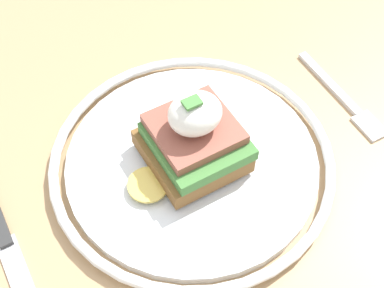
{
  "coord_description": "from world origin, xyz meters",
  "views": [
    {
      "loc": [
        0.17,
        0.25,
        1.19
      ],
      "look_at": [
        0.01,
        -0.01,
        0.79
      ],
      "focal_mm": 50.0,
      "sensor_mm": 36.0,
      "label": 1
    }
  ],
  "objects_px": {
    "sandwich": "(194,138)",
    "fork": "(344,99)",
    "plate": "(192,161)",
    "knife": "(4,237)"
  },
  "relations": [
    {
      "from": "plate",
      "to": "sandwich",
      "type": "relative_size",
      "value": 2.4
    },
    {
      "from": "plate",
      "to": "knife",
      "type": "height_order",
      "value": "plate"
    },
    {
      "from": "plate",
      "to": "fork",
      "type": "bearing_deg",
      "value": 177.39
    },
    {
      "from": "fork",
      "to": "knife",
      "type": "distance_m",
      "value": 0.37
    },
    {
      "from": "knife",
      "to": "plate",
      "type": "bearing_deg",
      "value": 175.34
    },
    {
      "from": "sandwich",
      "to": "plate",
      "type": "bearing_deg",
      "value": 11.88
    },
    {
      "from": "plate",
      "to": "sandwich",
      "type": "height_order",
      "value": "sandwich"
    },
    {
      "from": "fork",
      "to": "sandwich",
      "type": "bearing_deg",
      "value": -2.76
    },
    {
      "from": "plate",
      "to": "knife",
      "type": "xyz_separation_m",
      "value": [
        0.19,
        -0.02,
        -0.01
      ]
    },
    {
      "from": "sandwich",
      "to": "fork",
      "type": "height_order",
      "value": "sandwich"
    }
  ]
}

